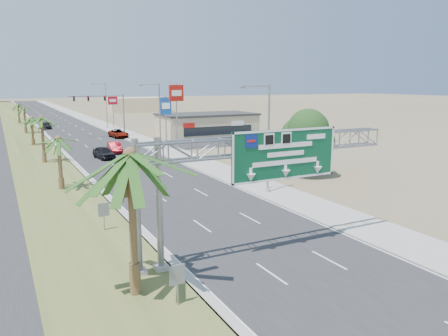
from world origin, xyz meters
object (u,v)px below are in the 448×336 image
at_px(car_far, 46,126).
at_px(car_right_lane, 119,134).
at_px(sign_gantry, 259,154).
at_px(pole_sign_red_near, 176,98).
at_px(car_left_lane, 104,153).
at_px(pole_sign_red_far, 113,103).
at_px(palm_near, 130,155).
at_px(signal_mast, 113,111).
at_px(car_mid_lane, 115,147).
at_px(store_building, 207,125).
at_px(pole_sign_blue, 166,108).

bearing_deg(car_far, car_right_lane, -65.57).
height_order(sign_gantry, pole_sign_red_near, pole_sign_red_near).
distance_m(car_left_lane, pole_sign_red_far, 42.01).
relative_size(palm_near, signal_mast, 0.81).
xyz_separation_m(signal_mast, car_right_lane, (0.33, -2.04, -4.08)).
distance_m(palm_near, pole_sign_red_near, 46.23).
bearing_deg(car_mid_lane, sign_gantry, -87.47).
relative_size(car_left_lane, car_far, 1.02).
distance_m(palm_near, car_mid_lane, 45.88).
distance_m(sign_gantry, signal_mast, 62.37).
bearing_deg(sign_gantry, store_building, 67.64).
xyz_separation_m(sign_gantry, pole_sign_red_far, (10.06, 78.27, -0.35)).
relative_size(car_left_lane, pole_sign_blue, 0.61).
height_order(signal_mast, car_left_lane, signal_mast).
height_order(palm_near, pole_sign_blue, palm_near).
bearing_deg(pole_sign_red_near, store_building, 51.68).
bearing_deg(car_left_lane, car_right_lane, 63.83).
bearing_deg(pole_sign_red_near, pole_sign_red_far, 90.83).
distance_m(pole_sign_blue, pole_sign_red_far, 27.30).
distance_m(pole_sign_red_near, pole_sign_red_far, 38.02).
xyz_separation_m(car_left_lane, pole_sign_blue, (13.71, 13.09, 5.04)).
relative_size(palm_near, pole_sign_red_near, 0.83).
relative_size(signal_mast, car_far, 2.18).
height_order(signal_mast, store_building, signal_mast).
distance_m(signal_mast, car_right_lane, 4.57).
bearing_deg(store_building, pole_sign_red_far, 120.36).
xyz_separation_m(car_mid_lane, pole_sign_red_near, (9.03, -2.16, 7.18)).
height_order(signal_mast, car_far, signal_mast).
xyz_separation_m(pole_sign_blue, pole_sign_red_far, (-2.71, 27.16, -0.16)).
distance_m(car_mid_lane, pole_sign_red_far, 37.10).
bearing_deg(car_mid_lane, car_far, 102.15).
relative_size(car_left_lane, car_mid_lane, 1.00).
relative_size(car_left_lane, pole_sign_red_far, 0.66).
distance_m(store_building, pole_sign_red_near, 20.95).
height_order(car_right_lane, pole_sign_blue, pole_sign_blue).
xyz_separation_m(sign_gantry, store_building, (23.06, 56.07, -4.06)).
height_order(sign_gantry, car_right_lane, sign_gantry).
bearing_deg(car_right_lane, pole_sign_red_near, -82.72).
bearing_deg(pole_sign_red_far, car_right_lane, -100.85).
height_order(pole_sign_blue, pole_sign_red_far, pole_sign_blue).
relative_size(car_left_lane, pole_sign_red_near, 0.48).
height_order(signal_mast, pole_sign_red_far, signal_mast).
xyz_separation_m(store_building, pole_sign_blue, (-10.29, -4.97, 3.86)).
xyz_separation_m(signal_mast, car_mid_lane, (-4.65, -19.56, -4.06)).
bearing_deg(store_building, car_mid_lane, -147.67).
distance_m(sign_gantry, car_mid_lane, 42.84).
xyz_separation_m(car_right_lane, pole_sign_blue, (6.21, -8.91, 5.09)).
xyz_separation_m(car_mid_lane, pole_sign_blue, (11.19, 8.62, 5.07)).
relative_size(signal_mast, car_left_lane, 2.14).
relative_size(sign_gantry, signal_mast, 1.63).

